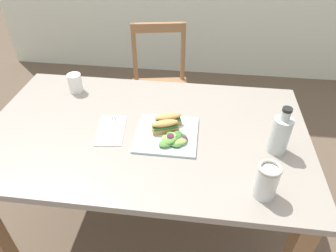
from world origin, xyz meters
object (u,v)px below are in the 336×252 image
object	(u,v)px
chair_wooden_far	(160,89)
cup_extra_side	(75,83)
plate_lunch	(167,134)
fork_on_napkin	(112,127)
sandwich_half_front	(165,126)
dining_table	(146,149)
sandwich_half_back	(168,119)
mason_jar_iced_tea	(266,182)
bottle_cold_brew	(280,136)

from	to	relation	value
chair_wooden_far	cup_extra_side	size ratio (longest dim) A/B	9.07
plate_lunch	cup_extra_side	size ratio (longest dim) A/B	2.70
plate_lunch	fork_on_napkin	size ratio (longest dim) A/B	1.39
chair_wooden_far	plate_lunch	world-z (taller)	chair_wooden_far
chair_wooden_far	sandwich_half_front	world-z (taller)	chair_wooden_far
sandwich_half_front	fork_on_napkin	bearing A→B (deg)	178.84
dining_table	fork_on_napkin	size ratio (longest dim) A/B	7.60
plate_lunch	sandwich_half_back	size ratio (longest dim) A/B	2.13
dining_table	sandwich_half_front	distance (m)	0.18
fork_on_napkin	mason_jar_iced_tea	size ratio (longest dim) A/B	1.38
bottle_cold_brew	sandwich_half_front	bearing A→B (deg)	173.54
dining_table	plate_lunch	xyz separation A→B (m)	(0.10, -0.03, 0.12)
chair_wooden_far	sandwich_half_front	bearing A→B (deg)	-79.77
dining_table	mason_jar_iced_tea	distance (m)	0.59
dining_table	mason_jar_iced_tea	world-z (taller)	mason_jar_iced_tea
plate_lunch	mason_jar_iced_tea	world-z (taller)	mason_jar_iced_tea
sandwich_half_front	bottle_cold_brew	xyz separation A→B (m)	(0.46, -0.05, 0.04)
bottle_cold_brew	mason_jar_iced_tea	bearing A→B (deg)	-108.25
bottle_cold_brew	cup_extra_side	distance (m)	1.02
dining_table	sandwich_half_back	world-z (taller)	sandwich_half_back
plate_lunch	sandwich_half_back	xyz separation A→B (m)	(-0.00, 0.06, 0.03)
chair_wooden_far	cup_extra_side	world-z (taller)	chair_wooden_far
sandwich_half_back	mason_jar_iced_tea	size ratio (longest dim) A/B	0.91
chair_wooden_far	fork_on_napkin	bearing A→B (deg)	-96.09
plate_lunch	sandwich_half_back	world-z (taller)	sandwich_half_back
plate_lunch	cup_extra_side	xyz separation A→B (m)	(-0.51, 0.30, 0.04)
chair_wooden_far	bottle_cold_brew	distance (m)	1.13
plate_lunch	chair_wooden_far	bearing A→B (deg)	100.69
dining_table	bottle_cold_brew	bearing A→B (deg)	-6.74
chair_wooden_far	mason_jar_iced_tea	distance (m)	1.29
sandwich_half_front	plate_lunch	bearing A→B (deg)	-57.46
chair_wooden_far	plate_lunch	bearing A→B (deg)	-79.31
sandwich_half_back	cup_extra_side	size ratio (longest dim) A/B	1.27
sandwich_half_back	fork_on_napkin	size ratio (longest dim) A/B	0.65
plate_lunch	sandwich_half_back	bearing A→B (deg)	92.00
cup_extra_side	sandwich_half_front	bearing A→B (deg)	-29.39
dining_table	bottle_cold_brew	world-z (taller)	bottle_cold_brew
cup_extra_side	fork_on_napkin	bearing A→B (deg)	-46.47
sandwich_half_front	chair_wooden_far	bearing A→B (deg)	100.23
chair_wooden_far	fork_on_napkin	xyz separation A→B (m)	(-0.09, -0.82, 0.30)
chair_wooden_far	plate_lunch	size ratio (longest dim) A/B	3.35
bottle_cold_brew	plate_lunch	bearing A→B (deg)	175.33
sandwich_half_back	bottle_cold_brew	distance (m)	0.46
fork_on_napkin	cup_extra_side	bearing A→B (deg)	133.53
sandwich_half_back	fork_on_napkin	bearing A→B (deg)	-169.68
sandwich_half_front	cup_extra_side	xyz separation A→B (m)	(-0.50, 0.28, 0.01)
bottle_cold_brew	dining_table	bearing A→B (deg)	173.26
dining_table	fork_on_napkin	world-z (taller)	fork_on_napkin
chair_wooden_far	sandwich_half_back	world-z (taller)	chair_wooden_far
mason_jar_iced_tea	sandwich_half_back	bearing A→B (deg)	137.99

